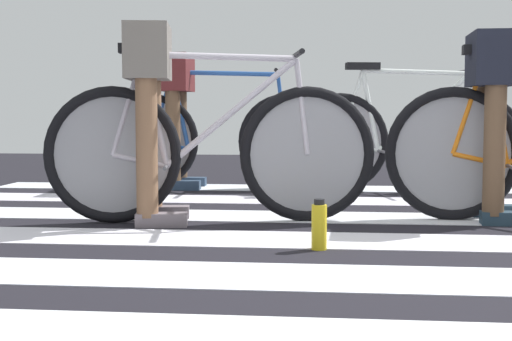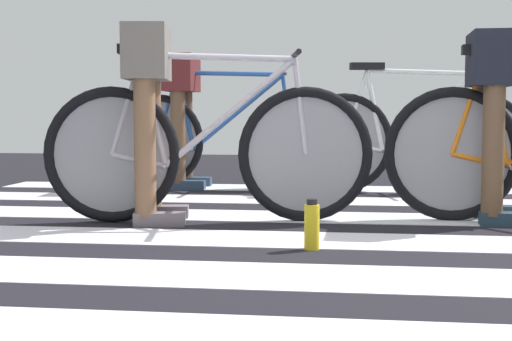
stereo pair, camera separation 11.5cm
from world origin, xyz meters
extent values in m
cube|color=black|center=(0.00, 0.00, 0.01)|extent=(18.00, 14.00, 0.02)
cube|color=silver|center=(0.11, -0.32, 0.02)|extent=(5.20, 0.44, 0.00)
cube|color=silver|center=(-0.08, 0.44, 0.02)|extent=(5.20, 0.44, 0.00)
cube|color=silver|center=(-0.08, 1.18, 0.02)|extent=(5.20, 0.44, 0.00)
cube|color=silver|center=(0.02, 1.94, 0.02)|extent=(5.20, 0.44, 0.00)
cube|color=silver|center=(-0.12, 2.72, 0.02)|extent=(5.20, 0.44, 0.00)
torus|color=black|center=(-1.30, 0.86, 0.38)|extent=(0.72, 0.17, 0.72)
torus|color=black|center=(-0.29, 1.02, 0.38)|extent=(0.72, 0.17, 0.72)
cylinder|color=gray|center=(-1.30, 0.86, 0.38)|extent=(0.60, 0.10, 0.61)
cylinder|color=gray|center=(-0.29, 1.02, 0.38)|extent=(0.60, 0.10, 0.61)
cylinder|color=#BBB3C2|center=(-0.74, 0.95, 0.89)|extent=(0.80, 0.16, 0.05)
cylinder|color=#BBB3C2|center=(-0.68, 0.96, 0.60)|extent=(0.70, 0.14, 0.59)
cylinder|color=#BBB3C2|center=(-1.08, 0.90, 0.61)|extent=(0.16, 0.06, 0.59)
cylinder|color=#BBB3C2|center=(-1.16, 0.88, 0.35)|extent=(0.29, 0.07, 0.09)
cylinder|color=#BBB3C2|center=(-1.22, 0.88, 0.64)|extent=(0.19, 0.05, 0.53)
cylinder|color=#BBB3C2|center=(-0.32, 1.02, 0.63)|extent=(0.09, 0.04, 0.50)
cube|color=black|center=(-1.14, 0.89, 0.93)|extent=(0.25, 0.13, 0.05)
cylinder|color=black|center=(-0.35, 1.01, 0.90)|extent=(0.11, 0.52, 0.03)
cylinder|color=#4C4C51|center=(-1.02, 0.91, 0.32)|extent=(0.07, 0.34, 0.02)
cylinder|color=brown|center=(-1.13, 1.03, 0.54)|extent=(0.11, 0.11, 0.94)
cylinder|color=brown|center=(-1.09, 0.75, 0.54)|extent=(0.11, 0.11, 0.94)
cube|color=#67605A|center=(-1.11, 0.89, 0.91)|extent=(0.28, 0.44, 0.28)
cube|color=slate|center=(-1.06, 1.04, 0.06)|extent=(0.27, 0.14, 0.07)
cube|color=slate|center=(-1.02, 0.77, 0.06)|extent=(0.27, 0.14, 0.07)
torus|color=black|center=(0.48, 1.15, 0.38)|extent=(0.72, 0.08, 0.72)
cylinder|color=gray|center=(0.48, 1.15, 0.38)|extent=(0.61, 0.02, 0.61)
cylinder|color=orange|center=(0.70, 1.14, 0.61)|extent=(0.15, 0.04, 0.59)
cylinder|color=orange|center=(0.62, 1.14, 0.35)|extent=(0.29, 0.04, 0.09)
cylinder|color=orange|center=(0.56, 1.14, 0.64)|extent=(0.19, 0.03, 0.53)
cube|color=black|center=(0.64, 1.14, 0.93)|extent=(0.24, 0.10, 0.05)
cylinder|color=#4C4C51|center=(0.76, 1.14, 0.32)|extent=(0.03, 0.34, 0.02)
cylinder|color=brown|center=(0.68, 1.28, 0.52)|extent=(0.11, 0.11, 0.91)
cylinder|color=brown|center=(0.67, 1.00, 0.52)|extent=(0.11, 0.11, 0.91)
cube|color=black|center=(0.67, 1.14, 0.88)|extent=(0.23, 0.42, 0.28)
cube|color=#203443|center=(0.75, 1.28, 0.06)|extent=(0.26, 0.11, 0.07)
cube|color=#203443|center=(0.74, 1.00, 0.06)|extent=(0.26, 0.11, 0.07)
torus|color=black|center=(-0.10, 2.51, 0.38)|extent=(0.71, 0.19, 0.72)
torus|color=black|center=(0.90, 2.71, 0.38)|extent=(0.71, 0.19, 0.72)
cylinder|color=gray|center=(-0.10, 2.51, 0.38)|extent=(0.60, 0.12, 0.61)
cylinder|color=gray|center=(0.90, 2.71, 0.38)|extent=(0.60, 0.12, 0.61)
cylinder|color=white|center=(0.45, 2.62, 0.89)|extent=(0.79, 0.19, 0.05)
cylinder|color=white|center=(0.51, 2.63, 0.60)|extent=(0.69, 0.17, 0.59)
cylinder|color=white|center=(0.11, 2.55, 0.61)|extent=(0.16, 0.06, 0.59)
cylinder|color=white|center=(0.03, 2.53, 0.35)|extent=(0.29, 0.08, 0.09)
cylinder|color=white|center=(-0.02, 2.52, 0.64)|extent=(0.19, 0.06, 0.53)
cylinder|color=white|center=(0.87, 2.70, 0.63)|extent=(0.09, 0.05, 0.50)
cube|color=black|center=(0.05, 2.54, 0.93)|extent=(0.25, 0.13, 0.05)
cylinder|color=black|center=(0.84, 2.69, 0.90)|extent=(0.13, 0.52, 0.03)
cylinder|color=#4C4C51|center=(0.17, 2.56, 0.32)|extent=(0.09, 0.34, 0.02)
torus|color=black|center=(-1.53, 2.66, 0.38)|extent=(0.72, 0.07, 0.72)
torus|color=black|center=(-0.51, 2.68, 0.38)|extent=(0.72, 0.07, 0.72)
cylinder|color=gray|center=(-1.53, 2.66, 0.38)|extent=(0.61, 0.02, 0.61)
cylinder|color=gray|center=(-0.51, 2.68, 0.38)|extent=(0.61, 0.02, 0.61)
cylinder|color=#2856A8|center=(-0.97, 2.67, 0.89)|extent=(0.80, 0.05, 0.05)
cylinder|color=#2856A8|center=(-0.91, 2.67, 0.60)|extent=(0.70, 0.05, 0.59)
cylinder|color=#2856A8|center=(-1.31, 2.66, 0.61)|extent=(0.15, 0.04, 0.59)
cylinder|color=#2856A8|center=(-1.39, 2.66, 0.35)|extent=(0.29, 0.03, 0.09)
cylinder|color=#2856A8|center=(-1.45, 2.66, 0.64)|extent=(0.18, 0.03, 0.53)
cylinder|color=#2856A8|center=(-0.54, 2.68, 0.63)|extent=(0.09, 0.03, 0.50)
cube|color=black|center=(-1.37, 2.66, 0.93)|extent=(0.24, 0.09, 0.05)
cylinder|color=black|center=(-0.57, 2.67, 0.90)|extent=(0.04, 0.52, 0.03)
cylinder|color=#4C4C51|center=(-1.25, 2.66, 0.32)|extent=(0.03, 0.34, 0.02)
cylinder|color=brown|center=(-1.34, 2.80, 0.53)|extent=(0.11, 0.11, 0.92)
cylinder|color=brown|center=(-1.33, 2.52, 0.53)|extent=(0.11, 0.11, 0.92)
cube|color=#561E20|center=(-1.34, 2.66, 0.89)|extent=(0.23, 0.41, 0.28)
cube|color=#283A52|center=(-1.27, 2.80, 0.06)|extent=(0.26, 0.10, 0.07)
cube|color=#283A52|center=(-1.26, 2.52, 0.06)|extent=(0.26, 0.10, 0.07)
cylinder|color=yellow|center=(-0.21, 0.22, 0.12)|extent=(0.06, 0.06, 0.19)
cylinder|color=black|center=(-0.21, 0.22, 0.22)|extent=(0.05, 0.05, 0.02)
camera|label=1|loc=(-0.16, -2.93, 0.61)|focal=52.51mm
camera|label=2|loc=(-0.04, -2.93, 0.61)|focal=52.51mm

